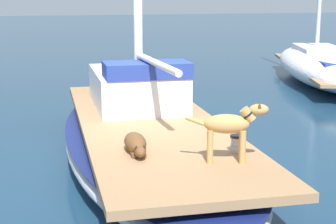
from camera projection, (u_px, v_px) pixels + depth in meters
name	position (u px, v px, depth m)	size (l,w,h in m)	color
ground_plane	(150.00, 163.00, 8.22)	(120.00, 120.00, 0.00)	navy
sailboat_main	(150.00, 142.00, 8.15)	(2.94, 7.37, 0.66)	#B2B7C1
cabin_house	(137.00, 86.00, 9.07)	(1.53, 2.30, 0.84)	silver
dog_brown	(136.00, 144.00, 6.47)	(0.30, 0.95, 0.22)	brown
dog_tan	(231.00, 126.00, 6.02)	(0.91, 0.41, 0.70)	tan
deck_winch	(236.00, 144.00, 6.48)	(0.16, 0.16, 0.21)	#B7B7BC
moored_boat_starboard_side	(322.00, 65.00, 15.54)	(4.37, 7.76, 7.42)	white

